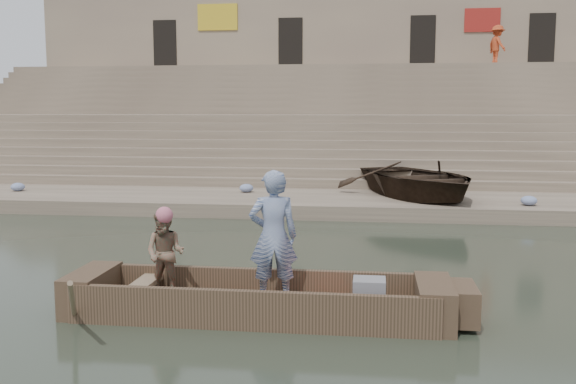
% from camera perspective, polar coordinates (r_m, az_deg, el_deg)
% --- Properties ---
extents(ground, '(120.00, 120.00, 0.00)m').
position_cam_1_polar(ground, '(12.07, -4.91, -7.25)').
color(ground, '#252F23').
rests_on(ground, ground).
extents(lower_landing, '(32.00, 4.00, 0.40)m').
position_cam_1_polar(lower_landing, '(19.77, 0.07, -0.93)').
color(lower_landing, gray).
rests_on(lower_landing, ground).
extents(mid_landing, '(32.00, 3.00, 2.80)m').
position_cam_1_polar(mid_landing, '(27.07, 2.13, 3.83)').
color(mid_landing, gray).
rests_on(mid_landing, ground).
extents(upper_landing, '(32.00, 3.00, 5.20)m').
position_cam_1_polar(upper_landing, '(34.00, 3.26, 6.55)').
color(upper_landing, gray).
rests_on(upper_landing, ground).
extents(ghat_steps, '(32.00, 11.00, 5.20)m').
position_cam_1_polar(ghat_steps, '(28.73, 2.45, 4.83)').
color(ghat_steps, gray).
rests_on(ghat_steps, ground).
extents(building_wall, '(32.00, 5.07, 11.20)m').
position_cam_1_polar(building_wall, '(38.07, 3.75, 11.14)').
color(building_wall, gray).
rests_on(building_wall, ground).
extents(main_rowboat, '(5.00, 1.30, 0.22)m').
position_cam_1_polar(main_rowboat, '(9.69, -2.75, -10.22)').
color(main_rowboat, brown).
rests_on(main_rowboat, ground).
extents(rowboat_trim, '(6.04, 2.63, 1.96)m').
position_cam_1_polar(rowboat_trim, '(9.59, -1.51, -9.16)').
color(rowboat_trim, brown).
rests_on(rowboat_trim, ground).
extents(standing_man, '(0.79, 0.60, 1.94)m').
position_cam_1_polar(standing_man, '(9.44, -1.30, -3.90)').
color(standing_man, navy).
rests_on(standing_man, main_rowboat).
extents(rowing_man, '(0.66, 0.54, 1.29)m').
position_cam_1_polar(rowing_man, '(10.00, -10.73, -5.32)').
color(rowing_man, '#2B825D').
rests_on(rowing_man, main_rowboat).
extents(television, '(0.46, 0.42, 0.40)m').
position_cam_1_polar(television, '(9.46, 7.07, -8.75)').
color(television, gray).
rests_on(television, main_rowboat).
extents(beached_rowboat, '(5.69, 6.43, 1.10)m').
position_cam_1_polar(beached_rowboat, '(19.85, 11.34, 1.14)').
color(beached_rowboat, '#2D2116').
rests_on(beached_rowboat, lower_landing).
extents(pedestrian, '(1.12, 1.41, 1.92)m').
position_cam_1_polar(pedestrian, '(34.25, 17.89, 12.18)').
color(pedestrian, '#B9401F').
rests_on(pedestrian, upper_landing).
extents(cloth_bundles, '(16.08, 2.24, 0.26)m').
position_cam_1_polar(cloth_bundles, '(19.84, -3.32, 0.05)').
color(cloth_bundles, '#3F5999').
rests_on(cloth_bundles, lower_landing).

